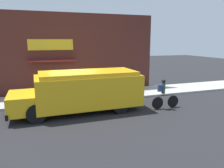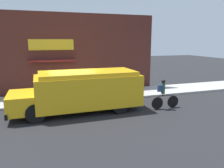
# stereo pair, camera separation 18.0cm
# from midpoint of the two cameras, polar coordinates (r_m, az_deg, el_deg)

# --- Properties ---
(ground_plane) EXTENTS (70.00, 70.00, 0.00)m
(ground_plane) POSITION_cam_midpoint_polar(r_m,az_deg,el_deg) (13.06, -9.63, -5.21)
(ground_plane) COLOR #232326
(sidewalk) EXTENTS (28.00, 2.68, 0.12)m
(sidewalk) POSITION_cam_midpoint_polar(r_m,az_deg,el_deg) (14.32, -10.48, -3.51)
(sidewalk) COLOR #ADAAA3
(sidewalk) RESTS_ON ground_plane
(storefront) EXTENTS (13.17, 0.74, 5.54)m
(storefront) POSITION_cam_midpoint_polar(r_m,az_deg,el_deg) (15.57, -11.80, 7.73)
(storefront) COLOR #4C231E
(storefront) RESTS_ON ground_plane
(school_bus) EXTENTS (6.63, 2.85, 2.10)m
(school_bus) POSITION_cam_midpoint_polar(r_m,az_deg,el_deg) (11.50, -7.46, -1.61)
(school_bus) COLOR yellow
(school_bus) RESTS_ON ground_plane
(cyclist) EXTENTS (1.66, 0.22, 1.64)m
(cyclist) POSITION_cam_midpoint_polar(r_m,az_deg,el_deg) (12.20, 13.76, -2.64)
(cyclist) COLOR black
(cyclist) RESTS_ON ground_plane
(trash_bin) EXTENTS (0.49, 0.49, 0.87)m
(trash_bin) POSITION_cam_midpoint_polar(r_m,az_deg,el_deg) (15.69, -0.16, -0.15)
(trash_bin) COLOR slate
(trash_bin) RESTS_ON sidewalk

